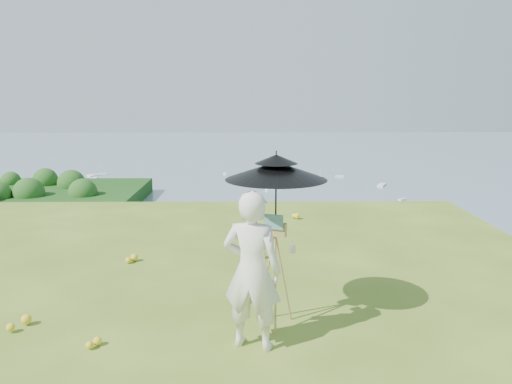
{
  "coord_description": "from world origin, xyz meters",
  "views": [
    {
      "loc": [
        1.75,
        -5.82,
        2.83
      ],
      "look_at": [
        1.86,
        2.38,
        1.18
      ],
      "focal_mm": 35.0,
      "sensor_mm": 36.0,
      "label": 1
    }
  ],
  "objects": [
    {
      "name": "ground",
      "position": [
        0.0,
        0.0,
        0.0
      ],
      "size": [
        14.0,
        14.0,
        0.0
      ],
      "primitive_type": "plane",
      "color": "#516D1F",
      "rests_on": "ground"
    },
    {
      "name": "field_easel",
      "position": [
        2.05,
        -0.08,
        0.71
      ],
      "size": [
        0.69,
        0.69,
        1.41
      ],
      "primitive_type": null,
      "rotation": [
        0.0,
        0.0,
        -0.35
      ],
      "color": "olive",
      "rests_on": "ground"
    },
    {
      "name": "wildflowers",
      "position": [
        0.0,
        0.25,
        0.06
      ],
      "size": [
        10.0,
        10.5,
        0.12
      ],
      "primitive_type": null,
      "color": "yellow",
      "rests_on": "ground"
    },
    {
      "name": "peninsula",
      "position": [
        -75.0,
        155.0,
        -29.0
      ],
      "size": [
        90.0,
        60.0,
        12.0
      ],
      "primitive_type": null,
      "color": "#11360E",
      "rests_on": "bay_water"
    },
    {
      "name": "sun_umbrella",
      "position": [
        2.06,
        -0.05,
        1.66
      ],
      "size": [
        1.46,
        1.46,
        0.99
      ],
      "primitive_type": null,
      "rotation": [
        0.0,
        0.0,
        -0.24
      ],
      "color": "black",
      "rests_on": "field_easel"
    },
    {
      "name": "moored_boats",
      "position": [
        -12.5,
        161.0,
        -33.65
      ],
      "size": [
        140.0,
        140.0,
        0.7
      ],
      "primitive_type": null,
      "color": "white",
      "rests_on": "bay_water"
    },
    {
      "name": "bay_water",
      "position": [
        0.0,
        240.0,
        -34.0
      ],
      "size": [
        700.0,
        700.0,
        0.0
      ],
      "primitive_type": "plane",
      "color": "slate",
      "rests_on": "ground"
    },
    {
      "name": "slope_trees",
      "position": [
        0.0,
        35.0,
        -15.0
      ],
      "size": [
        110.0,
        50.0,
        6.0
      ],
      "primitive_type": null,
      "color": "#154716",
      "rests_on": "forest_slope"
    },
    {
      "name": "shoreline_tier",
      "position": [
        0.0,
        75.0,
        -36.0
      ],
      "size": [
        170.0,
        28.0,
        8.0
      ],
      "primitive_type": "cube",
      "color": "#746B5D",
      "rests_on": "bay_water"
    },
    {
      "name": "painter_cap",
      "position": [
        1.77,
        -0.62,
        1.75
      ],
      "size": [
        0.25,
        0.27,
        0.1
      ],
      "primitive_type": null,
      "rotation": [
        0.0,
        0.0,
        -0.29
      ],
      "color": "pink",
      "rests_on": "painter"
    },
    {
      "name": "harbor_town",
      "position": [
        0.0,
        75.0,
        -29.5
      ],
      "size": [
        110.0,
        22.0,
        5.0
      ],
      "primitive_type": null,
      "color": "silver",
      "rests_on": "shoreline_tier"
    },
    {
      "name": "painter",
      "position": [
        1.77,
        -0.62,
        0.9
      ],
      "size": [
        0.75,
        0.6,
        1.8
      ],
      "primitive_type": "imported",
      "rotation": [
        0.0,
        0.0,
        2.86
      ],
      "color": "white",
      "rests_on": "ground"
    }
  ]
}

